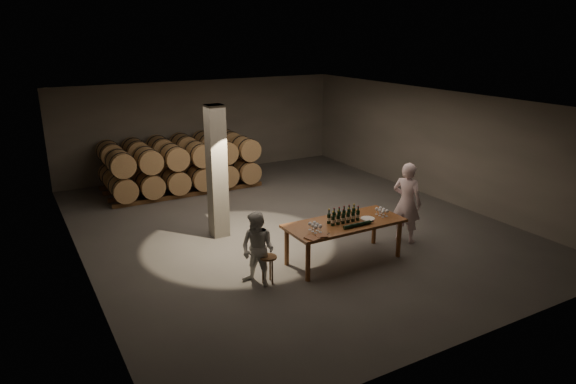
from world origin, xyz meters
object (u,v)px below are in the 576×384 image
tasting_table (344,226)px  stool (268,261)px  bottle_cluster (343,217)px  person_man (407,203)px  plate (368,219)px  person_woman (258,249)px  notebook_near (322,236)px

tasting_table → stool: 1.93m
bottle_cluster → person_man: person_man is taller
bottle_cluster → plate: bottle_cluster is taller
stool → person_woman: person_woman is taller
stool → person_woman: (-0.21, 0.04, 0.29)m
notebook_near → plate: bearing=30.9°
tasting_table → notebook_near: size_ratio=11.53×
tasting_table → plate: bearing=-9.9°
notebook_near → stool: notebook_near is taller
plate → stool: plate is taller
person_man → person_woman: person_man is taller
bottle_cluster → person_woman: bearing=-177.6°
bottle_cluster → plate: 0.59m
tasting_table → bottle_cluster: 0.22m
tasting_table → person_woman: person_woman is taller
bottle_cluster → plate: (0.56, -0.12, -0.11)m
notebook_near → tasting_table: bearing=44.0°
person_man → plate: bearing=77.8°
person_man → person_woman: size_ratio=1.29×
notebook_near → person_woman: person_woman is taller
bottle_cluster → person_man: bearing=4.8°
tasting_table → person_man: person_man is taller
notebook_near → stool: bearing=179.1°
notebook_near → person_man: bearing=30.0°
tasting_table → person_woman: size_ratio=1.73×
tasting_table → plate: plate is taller
notebook_near → stool: 1.17m
person_woman → plate: bearing=58.2°
person_woman → notebook_near: bearing=42.0°
person_woman → stool: bearing=49.0°
notebook_near → bottle_cluster: bearing=45.6°
tasting_table → notebook_near: 0.99m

